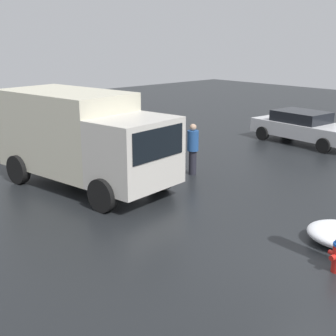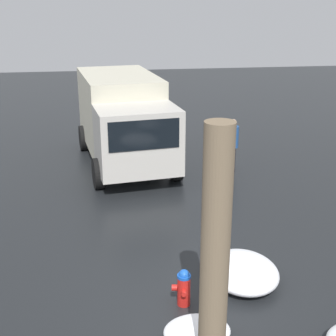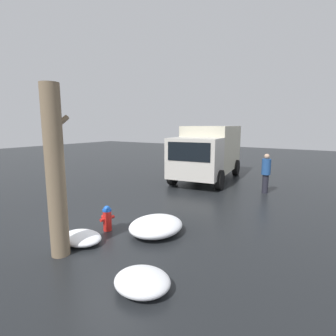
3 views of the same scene
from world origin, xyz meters
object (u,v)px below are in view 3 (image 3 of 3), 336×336
(pedestrian, at_px, (266,172))
(tree_trunk, at_px, (55,172))
(fire_hydrant, at_px, (107,218))
(delivery_truck, at_px, (209,151))

(pedestrian, bearing_deg, tree_trunk, 150.19)
(tree_trunk, height_order, pedestrian, tree_trunk)
(tree_trunk, relative_size, pedestrian, 2.21)
(fire_hydrant, relative_size, delivery_truck, 0.12)
(delivery_truck, height_order, pedestrian, delivery_truck)
(delivery_truck, bearing_deg, tree_trunk, 86.73)
(fire_hydrant, bearing_deg, pedestrian, -102.80)
(delivery_truck, bearing_deg, pedestrian, 149.22)
(fire_hydrant, distance_m, pedestrian, 7.15)
(fire_hydrant, xyz_separation_m, pedestrian, (6.59, -2.73, 0.57))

